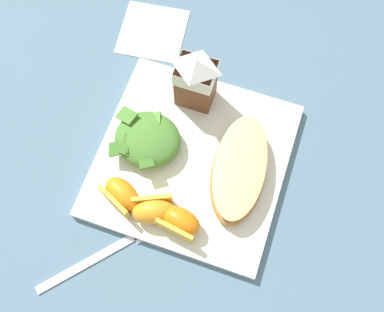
# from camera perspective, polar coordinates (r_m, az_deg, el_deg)

# --- Properties ---
(ground) EXTENTS (3.00, 3.00, 0.00)m
(ground) POSITION_cam_1_polar(r_m,az_deg,el_deg) (0.69, 0.00, -0.75)
(ground) COLOR slate
(white_plate) EXTENTS (0.28, 0.28, 0.02)m
(white_plate) POSITION_cam_1_polar(r_m,az_deg,el_deg) (0.68, 0.00, -0.52)
(white_plate) COLOR white
(white_plate) RESTS_ON ground
(cheesy_pizza_bread) EXTENTS (0.10, 0.18, 0.04)m
(cheesy_pizza_bread) POSITION_cam_1_polar(r_m,az_deg,el_deg) (0.65, 5.99, -2.08)
(cheesy_pizza_bread) COLOR #B77F42
(cheesy_pizza_bread) RESTS_ON white_plate
(green_salad_pile) EXTENTS (0.11, 0.10, 0.04)m
(green_salad_pile) POSITION_cam_1_polar(r_m,az_deg,el_deg) (0.67, -5.76, 2.18)
(green_salad_pile) COLOR #4C8433
(green_salad_pile) RESTS_ON white_plate
(milk_carton) EXTENTS (0.06, 0.05, 0.11)m
(milk_carton) POSITION_cam_1_polar(r_m,az_deg,el_deg) (0.66, 0.50, 9.91)
(milk_carton) COLOR brown
(milk_carton) RESTS_ON white_plate
(orange_wedge_front) EXTENTS (0.07, 0.06, 0.04)m
(orange_wedge_front) POSITION_cam_1_polar(r_m,az_deg,el_deg) (0.64, -9.07, -4.93)
(orange_wedge_front) COLOR orange
(orange_wedge_front) RESTS_ON white_plate
(orange_wedge_middle) EXTENTS (0.07, 0.06, 0.04)m
(orange_wedge_middle) POSITION_cam_1_polar(r_m,az_deg,el_deg) (0.63, -5.03, -6.94)
(orange_wedge_middle) COLOR orange
(orange_wedge_middle) RESTS_ON white_plate
(orange_wedge_rear) EXTENTS (0.06, 0.05, 0.04)m
(orange_wedge_rear) POSITION_cam_1_polar(r_m,az_deg,el_deg) (0.63, -1.62, -8.45)
(orange_wedge_rear) COLOR orange
(orange_wedge_rear) RESTS_ON white_plate
(paper_napkin) EXTENTS (0.12, 0.12, 0.00)m
(paper_napkin) POSITION_cam_1_polar(r_m,az_deg,el_deg) (0.80, -5.08, 15.69)
(paper_napkin) COLOR white
(paper_napkin) RESTS_ON ground
(metal_fork) EXTENTS (0.14, 0.15, 0.01)m
(metal_fork) POSITION_cam_1_polar(r_m,az_deg,el_deg) (0.66, -10.83, -11.96)
(metal_fork) COLOR silver
(metal_fork) RESTS_ON ground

